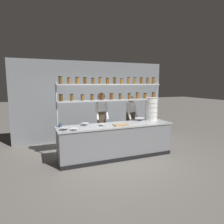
{
  "coord_description": "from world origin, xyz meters",
  "views": [
    {
      "loc": [
        -2.09,
        -4.93,
        2.03
      ],
      "look_at": [
        -0.03,
        0.2,
        1.24
      ],
      "focal_mm": 32.0,
      "sensor_mm": 36.0,
      "label": 1
    }
  ],
  "objects_px": {
    "cutting_board": "(121,125)",
    "prep_bowl_near_left": "(64,129)",
    "prep_bowl_center_back": "(102,125)",
    "prep_bowl_far_left": "(74,129)",
    "prep_bowl_center_front": "(85,124)",
    "prep_bowl_near_right": "(140,119)",
    "chef_left": "(101,118)",
    "spice_shelf_unit": "(111,93)",
    "container_stack": "(151,109)",
    "chef_center": "(131,118)",
    "serving_cup_front": "(60,125)"
  },
  "relations": [
    {
      "from": "chef_center",
      "to": "prep_bowl_near_left",
      "type": "height_order",
      "value": "chef_center"
    },
    {
      "from": "spice_shelf_unit",
      "to": "prep_bowl_center_front",
      "type": "xyz_separation_m",
      "value": [
        -0.81,
        -0.12,
        -0.82
      ]
    },
    {
      "from": "prep_bowl_near_left",
      "to": "prep_bowl_center_back",
      "type": "bearing_deg",
      "value": 7.89
    },
    {
      "from": "prep_bowl_center_back",
      "to": "chef_left",
      "type": "bearing_deg",
      "value": 72.29
    },
    {
      "from": "cutting_board",
      "to": "prep_bowl_near_right",
      "type": "height_order",
      "value": "prep_bowl_near_right"
    },
    {
      "from": "spice_shelf_unit",
      "to": "container_stack",
      "type": "xyz_separation_m",
      "value": [
        1.28,
        -0.07,
        -0.51
      ]
    },
    {
      "from": "chef_left",
      "to": "chef_center",
      "type": "height_order",
      "value": "chef_left"
    },
    {
      "from": "chef_center",
      "to": "cutting_board",
      "type": "height_order",
      "value": "chef_center"
    },
    {
      "from": "prep_bowl_center_back",
      "to": "spice_shelf_unit",
      "type": "bearing_deg",
      "value": 40.04
    },
    {
      "from": "prep_bowl_far_left",
      "to": "chef_center",
      "type": "bearing_deg",
      "value": 25.64
    },
    {
      "from": "prep_bowl_center_front",
      "to": "prep_bowl_center_back",
      "type": "height_order",
      "value": "prep_bowl_center_front"
    },
    {
      "from": "prep_bowl_far_left",
      "to": "serving_cup_front",
      "type": "relative_size",
      "value": 1.98
    },
    {
      "from": "prep_bowl_center_back",
      "to": "prep_bowl_near_left",
      "type": "bearing_deg",
      "value": -172.11
    },
    {
      "from": "prep_bowl_far_left",
      "to": "serving_cup_front",
      "type": "distance_m",
      "value": 0.57
    },
    {
      "from": "cutting_board",
      "to": "prep_bowl_center_back",
      "type": "distance_m",
      "value": 0.51
    },
    {
      "from": "spice_shelf_unit",
      "to": "chef_center",
      "type": "xyz_separation_m",
      "value": [
        0.8,
        0.36,
        -0.83
      ]
    },
    {
      "from": "spice_shelf_unit",
      "to": "prep_bowl_center_front",
      "type": "height_order",
      "value": "spice_shelf_unit"
    },
    {
      "from": "chef_center",
      "to": "cutting_board",
      "type": "distance_m",
      "value": 1.1
    },
    {
      "from": "chef_left",
      "to": "prep_bowl_near_right",
      "type": "distance_m",
      "value": 1.16
    },
    {
      "from": "container_stack",
      "to": "prep_bowl_near_left",
      "type": "xyz_separation_m",
      "value": [
        -2.7,
        -0.41,
        -0.32
      ]
    },
    {
      "from": "container_stack",
      "to": "prep_bowl_near_left",
      "type": "relative_size",
      "value": 3.14
    },
    {
      "from": "prep_bowl_center_front",
      "to": "prep_bowl_near_right",
      "type": "relative_size",
      "value": 0.72
    },
    {
      "from": "container_stack",
      "to": "prep_bowl_center_back",
      "type": "bearing_deg",
      "value": -170.93
    },
    {
      "from": "cutting_board",
      "to": "prep_bowl_center_back",
      "type": "bearing_deg",
      "value": 164.31
    },
    {
      "from": "prep_bowl_near_left",
      "to": "prep_bowl_near_right",
      "type": "bearing_deg",
      "value": 10.24
    },
    {
      "from": "container_stack",
      "to": "serving_cup_front",
      "type": "distance_m",
      "value": 2.75
    },
    {
      "from": "spice_shelf_unit",
      "to": "chef_center",
      "type": "bearing_deg",
      "value": 24.04
    },
    {
      "from": "spice_shelf_unit",
      "to": "prep_bowl_center_back",
      "type": "xyz_separation_m",
      "value": [
        -0.41,
        -0.34,
        -0.83
      ]
    },
    {
      "from": "prep_bowl_near_left",
      "to": "prep_bowl_far_left",
      "type": "height_order",
      "value": "prep_bowl_near_left"
    },
    {
      "from": "chef_center",
      "to": "container_stack",
      "type": "xyz_separation_m",
      "value": [
        0.48,
        -0.43,
        0.32
      ]
    },
    {
      "from": "prep_bowl_center_back",
      "to": "prep_bowl_center_front",
      "type": "bearing_deg",
      "value": 150.75
    },
    {
      "from": "chef_left",
      "to": "spice_shelf_unit",
      "type": "bearing_deg",
      "value": -38.45
    },
    {
      "from": "spice_shelf_unit",
      "to": "container_stack",
      "type": "distance_m",
      "value": 1.38
    },
    {
      "from": "prep_bowl_near_left",
      "to": "cutting_board",
      "type": "bearing_deg",
      "value": 0.02
    },
    {
      "from": "chef_center",
      "to": "prep_bowl_near_right",
      "type": "distance_m",
      "value": 0.43
    },
    {
      "from": "spice_shelf_unit",
      "to": "serving_cup_front",
      "type": "xyz_separation_m",
      "value": [
        -1.45,
        -0.09,
        -0.8
      ]
    },
    {
      "from": "prep_bowl_center_front",
      "to": "chef_left",
      "type": "bearing_deg",
      "value": 30.9
    },
    {
      "from": "spice_shelf_unit",
      "to": "prep_bowl_center_back",
      "type": "relative_size",
      "value": 18.24
    },
    {
      "from": "prep_bowl_center_back",
      "to": "prep_bowl_far_left",
      "type": "xyz_separation_m",
      "value": [
        -0.79,
        -0.26,
        0.0
      ]
    },
    {
      "from": "prep_bowl_center_front",
      "to": "prep_bowl_far_left",
      "type": "xyz_separation_m",
      "value": [
        -0.39,
        -0.48,
        -0.0
      ]
    },
    {
      "from": "cutting_board",
      "to": "serving_cup_front",
      "type": "relative_size",
      "value": 4.09
    },
    {
      "from": "chef_left",
      "to": "prep_bowl_center_front",
      "type": "bearing_deg",
      "value": -142.28
    },
    {
      "from": "prep_bowl_near_right",
      "to": "serving_cup_front",
      "type": "height_order",
      "value": "serving_cup_front"
    },
    {
      "from": "prep_bowl_far_left",
      "to": "serving_cup_front",
      "type": "bearing_deg",
      "value": 116.74
    },
    {
      "from": "chef_center",
      "to": "spice_shelf_unit",
      "type": "bearing_deg",
      "value": -171.73
    },
    {
      "from": "cutting_board",
      "to": "prep_bowl_near_right",
      "type": "bearing_deg",
      "value": 27.18
    },
    {
      "from": "chef_center",
      "to": "container_stack",
      "type": "height_order",
      "value": "chef_center"
    },
    {
      "from": "container_stack",
      "to": "serving_cup_front",
      "type": "height_order",
      "value": "container_stack"
    },
    {
      "from": "prep_bowl_near_right",
      "to": "serving_cup_front",
      "type": "relative_size",
      "value": 3.06
    },
    {
      "from": "cutting_board",
      "to": "prep_bowl_near_left",
      "type": "distance_m",
      "value": 1.5
    }
  ]
}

